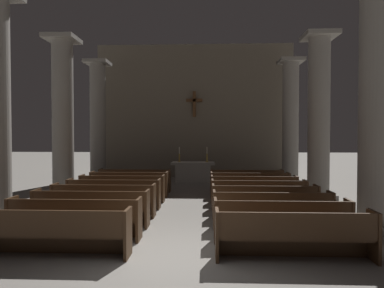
# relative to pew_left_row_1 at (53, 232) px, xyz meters

# --- Properties ---
(ground_plane) EXTENTS (80.00, 80.00, 0.00)m
(ground_plane) POSITION_rel_pew_left_row_1_xyz_m (2.32, 0.04, -0.48)
(ground_plane) COLOR gray
(pew_left_row_1) EXTENTS (2.98, 0.50, 0.95)m
(pew_left_row_1) POSITION_rel_pew_left_row_1_xyz_m (0.00, 0.00, 0.00)
(pew_left_row_1) COLOR #422B19
(pew_left_row_1) RESTS_ON ground
(pew_left_row_2) EXTENTS (2.98, 0.50, 0.95)m
(pew_left_row_2) POSITION_rel_pew_left_row_1_xyz_m (0.00, 1.08, 0.00)
(pew_left_row_2) COLOR #422B19
(pew_left_row_2) RESTS_ON ground
(pew_left_row_3) EXTENTS (2.98, 0.50, 0.95)m
(pew_left_row_3) POSITION_rel_pew_left_row_1_xyz_m (0.00, 2.16, 0.00)
(pew_left_row_3) COLOR #422B19
(pew_left_row_3) RESTS_ON ground
(pew_left_row_4) EXTENTS (2.98, 0.50, 0.95)m
(pew_left_row_4) POSITION_rel_pew_left_row_1_xyz_m (0.00, 3.23, 0.00)
(pew_left_row_4) COLOR #422B19
(pew_left_row_4) RESTS_ON ground
(pew_left_row_5) EXTENTS (2.98, 0.50, 0.95)m
(pew_left_row_5) POSITION_rel_pew_left_row_1_xyz_m (0.00, 4.31, 0.00)
(pew_left_row_5) COLOR #422B19
(pew_left_row_5) RESTS_ON ground
(pew_left_row_6) EXTENTS (2.98, 0.50, 0.95)m
(pew_left_row_6) POSITION_rel_pew_left_row_1_xyz_m (0.00, 5.39, 0.00)
(pew_left_row_6) COLOR #422B19
(pew_left_row_6) RESTS_ON ground
(pew_left_row_7) EXTENTS (2.98, 0.50, 0.95)m
(pew_left_row_7) POSITION_rel_pew_left_row_1_xyz_m (0.00, 6.47, 0.00)
(pew_left_row_7) COLOR #422B19
(pew_left_row_7) RESTS_ON ground
(pew_left_row_8) EXTENTS (2.98, 0.50, 0.95)m
(pew_left_row_8) POSITION_rel_pew_left_row_1_xyz_m (0.00, 7.54, 0.00)
(pew_left_row_8) COLOR #422B19
(pew_left_row_8) RESTS_ON ground
(pew_right_row_1) EXTENTS (2.98, 0.50, 0.95)m
(pew_right_row_1) POSITION_rel_pew_left_row_1_xyz_m (4.64, 0.00, 0.00)
(pew_right_row_1) COLOR #422B19
(pew_right_row_1) RESTS_ON ground
(pew_right_row_2) EXTENTS (2.98, 0.50, 0.95)m
(pew_right_row_2) POSITION_rel_pew_left_row_1_xyz_m (4.64, 1.08, 0.00)
(pew_right_row_2) COLOR #422B19
(pew_right_row_2) RESTS_ON ground
(pew_right_row_3) EXTENTS (2.98, 0.50, 0.95)m
(pew_right_row_3) POSITION_rel_pew_left_row_1_xyz_m (4.64, 2.16, 0.00)
(pew_right_row_3) COLOR #422B19
(pew_right_row_3) RESTS_ON ground
(pew_right_row_4) EXTENTS (2.98, 0.50, 0.95)m
(pew_right_row_4) POSITION_rel_pew_left_row_1_xyz_m (4.64, 3.23, 0.00)
(pew_right_row_4) COLOR #422B19
(pew_right_row_4) RESTS_ON ground
(pew_right_row_5) EXTENTS (2.98, 0.50, 0.95)m
(pew_right_row_5) POSITION_rel_pew_left_row_1_xyz_m (4.64, 4.31, 0.00)
(pew_right_row_5) COLOR #422B19
(pew_right_row_5) RESTS_ON ground
(pew_right_row_6) EXTENTS (2.98, 0.50, 0.95)m
(pew_right_row_6) POSITION_rel_pew_left_row_1_xyz_m (4.64, 5.39, 0.00)
(pew_right_row_6) COLOR #422B19
(pew_right_row_6) RESTS_ON ground
(pew_right_row_7) EXTENTS (2.98, 0.50, 0.95)m
(pew_right_row_7) POSITION_rel_pew_left_row_1_xyz_m (4.64, 6.47, 0.00)
(pew_right_row_7) COLOR #422B19
(pew_right_row_7) RESTS_ON ground
(pew_right_row_8) EXTENTS (2.98, 0.50, 0.95)m
(pew_right_row_8) POSITION_rel_pew_left_row_1_xyz_m (4.64, 7.54, 0.00)
(pew_right_row_8) COLOR #422B19
(pew_right_row_8) RESTS_ON ground
(column_right_nearest) EXTENTS (1.18, 1.18, 6.11)m
(column_right_nearest) POSITION_rel_pew_left_row_1_xyz_m (7.15, 2.13, 2.49)
(column_right_nearest) COLOR gray
(column_right_nearest) RESTS_ON ground
(column_left_second) EXTENTS (1.18, 1.18, 6.11)m
(column_left_second) POSITION_rel_pew_left_row_1_xyz_m (-2.51, 6.30, 2.49)
(column_left_second) COLOR gray
(column_left_second) RESTS_ON ground
(column_right_second) EXTENTS (1.18, 1.18, 6.11)m
(column_right_second) POSITION_rel_pew_left_row_1_xyz_m (7.15, 6.30, 2.49)
(column_right_second) COLOR gray
(column_right_second) RESTS_ON ground
(column_left_third) EXTENTS (1.18, 1.18, 6.11)m
(column_left_third) POSITION_rel_pew_left_row_1_xyz_m (-2.51, 10.47, 2.49)
(column_left_third) COLOR gray
(column_left_third) RESTS_ON ground
(column_right_third) EXTENTS (1.18, 1.18, 6.11)m
(column_right_third) POSITION_rel_pew_left_row_1_xyz_m (7.15, 10.47, 2.49)
(column_right_third) COLOR gray
(column_right_third) RESTS_ON ground
(altar) EXTENTS (2.20, 0.90, 1.01)m
(altar) POSITION_rel_pew_left_row_1_xyz_m (2.32, 10.57, 0.06)
(altar) COLOR #A8A399
(altar) RESTS_ON ground
(candlestick_left) EXTENTS (0.16, 0.16, 0.76)m
(candlestick_left) POSITION_rel_pew_left_row_1_xyz_m (1.62, 10.57, 0.78)
(candlestick_left) COLOR #B79338
(candlestick_left) RESTS_ON altar
(candlestick_right) EXTENTS (0.16, 0.16, 0.76)m
(candlestick_right) POSITION_rel_pew_left_row_1_xyz_m (3.02, 10.57, 0.78)
(candlestick_right) COLOR #B79338
(candlestick_right) RESTS_ON altar
(apse_with_cross) EXTENTS (10.92, 0.42, 7.43)m
(apse_with_cross) POSITION_rel_pew_left_row_1_xyz_m (2.32, 12.56, 3.24)
(apse_with_cross) COLOR #706656
(apse_with_cross) RESTS_ON ground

